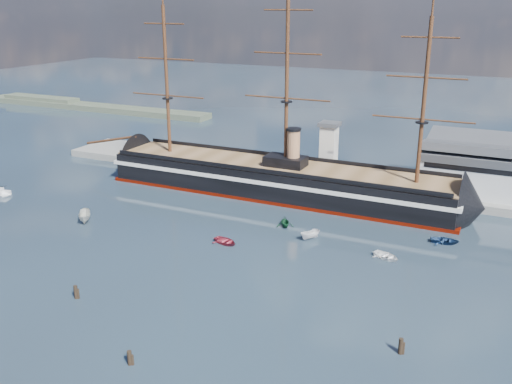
% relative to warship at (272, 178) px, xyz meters
% --- Properties ---
extents(ground, '(600.00, 600.00, 0.00)m').
position_rel_warship_xyz_m(ground, '(7.61, -20.00, -4.04)').
color(ground, '#222933').
rests_on(ground, ground).
extents(quay, '(180.00, 18.00, 2.00)m').
position_rel_warship_xyz_m(quay, '(17.61, 16.00, -4.04)').
color(quay, slate).
rests_on(quay, ground).
extents(quay_tower, '(5.00, 5.00, 15.00)m').
position_rel_warship_xyz_m(quay_tower, '(10.61, 13.00, 5.72)').
color(quay_tower, silver).
rests_on(quay_tower, ground).
extents(shoreline, '(120.00, 10.00, 4.00)m').
position_rel_warship_xyz_m(shoreline, '(-131.62, 75.00, -2.59)').
color(shoreline, '#3F4C38').
rests_on(shoreline, ground).
extents(warship, '(112.90, 16.52, 53.94)m').
position_rel_warship_xyz_m(warship, '(0.00, 0.00, 0.00)').
color(warship, black).
rests_on(warship, ground).
extents(motorboat_a, '(7.69, 6.71, 3.01)m').
position_rel_warship_xyz_m(motorboat_a, '(-29.51, -35.81, -4.04)').
color(motorboat_a, silver).
rests_on(motorboat_a, ground).
extents(motorboat_b, '(2.29, 3.68, 1.60)m').
position_rel_warship_xyz_m(motorboat_b, '(4.40, -33.18, -4.04)').
color(motorboat_b, '#9D2A3D').
rests_on(motorboat_b, ground).
extents(motorboat_c, '(5.87, 4.47, 2.23)m').
position_rel_warship_xyz_m(motorboat_c, '(19.12, -23.66, -4.04)').
color(motorboat_c, silver).
rests_on(motorboat_c, ground).
extents(motorboat_d, '(7.43, 6.09, 2.52)m').
position_rel_warship_xyz_m(motorboat_d, '(11.78, -19.52, -4.04)').
color(motorboat_d, '#0F3F22').
rests_on(motorboat_d, ground).
extents(motorboat_e, '(2.65, 3.65, 1.58)m').
position_rel_warship_xyz_m(motorboat_e, '(35.48, -26.37, -4.04)').
color(motorboat_e, white).
rests_on(motorboat_e, ground).
extents(motorboat_g, '(1.98, 3.72, 1.65)m').
position_rel_warship_xyz_m(motorboat_g, '(44.57, -13.97, -4.04)').
color(motorboat_g, navy).
rests_on(motorboat_g, ground).
extents(piling_near_left, '(0.64, 0.64, 3.04)m').
position_rel_warship_xyz_m(piling_near_left, '(-7.28, -63.46, -4.04)').
color(piling_near_left, black).
rests_on(piling_near_left, ground).
extents(piling_near_mid, '(0.64, 0.64, 2.79)m').
position_rel_warship_xyz_m(piling_near_mid, '(11.86, -74.43, -4.04)').
color(piling_near_mid, black).
rests_on(piling_near_mid, ground).
extents(piling_far_right, '(0.64, 0.64, 3.09)m').
position_rel_warship_xyz_m(piling_far_right, '(44.34, -56.38, -4.04)').
color(piling_far_right, black).
rests_on(piling_far_right, ground).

